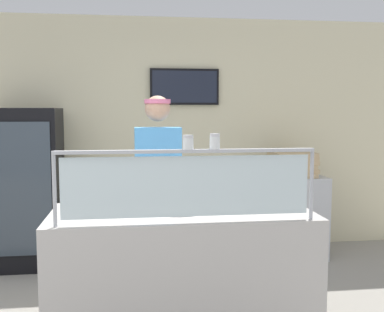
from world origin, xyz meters
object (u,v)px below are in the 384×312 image
at_px(parmesan_shaker, 188,143).
at_px(pepper_flake_shaker, 215,142).
at_px(drink_fridge, 25,188).
at_px(worker_figure, 159,187).
at_px(pizza_box_stack, 292,164).
at_px(pizza_server, 175,205).
at_px(pizza_tray, 178,207).

relative_size(parmesan_shaker, pepper_flake_shaker, 0.92).
xyz_separation_m(pepper_flake_shaker, drink_fridge, (-1.62, 2.18, -0.61)).
relative_size(worker_figure, drink_fridge, 1.06).
height_order(drink_fridge, pizza_box_stack, drink_fridge).
height_order(parmesan_shaker, drink_fridge, drink_fridge).
bearing_deg(pepper_flake_shaker, pizza_box_stack, 59.31).
distance_m(pizza_server, drink_fridge, 2.31).
bearing_deg(pizza_server, pizza_box_stack, 52.77).
height_order(parmesan_shaker, pepper_flake_shaker, pepper_flake_shaker).
bearing_deg(worker_figure, pizza_server, -83.93).
bearing_deg(pizza_server, parmesan_shaker, -79.32).
xyz_separation_m(parmesan_shaker, pepper_flake_shaker, (0.16, 0.00, 0.00)).
bearing_deg(worker_figure, pizza_tray, -81.45).
distance_m(drink_fridge, pizza_box_stack, 2.89).
distance_m(pizza_tray, pepper_flake_shaker, 0.63).
bearing_deg(parmesan_shaker, worker_figure, 96.80).
xyz_separation_m(parmesan_shaker, pizza_box_stack, (1.43, 2.13, -0.39)).
distance_m(pizza_tray, pizza_box_stack, 2.28).
distance_m(parmesan_shaker, drink_fridge, 2.69).
bearing_deg(pizza_server, pepper_flake_shaker, -56.11).
height_order(pizza_tray, parmesan_shaker, parmesan_shaker).
distance_m(parmesan_shaker, pizza_box_stack, 2.60).
bearing_deg(pizza_box_stack, worker_figure, -144.36).
relative_size(drink_fridge, pizza_box_stack, 3.48).
xyz_separation_m(pizza_server, parmesan_shaker, (0.05, -0.35, 0.45)).
distance_m(pizza_server, parmesan_shaker, 0.58).
xyz_separation_m(pizza_tray, worker_figure, (-0.10, 0.65, 0.04)).
bearing_deg(worker_figure, drink_fridge, 139.05).
bearing_deg(drink_fridge, parmesan_shaker, -56.27).
bearing_deg(pizza_box_stack, pizza_tray, -129.54).
bearing_deg(pizza_server, drink_fridge, 130.05).
bearing_deg(worker_figure, parmesan_shaker, -83.20).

